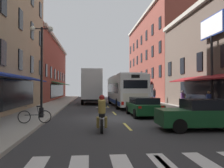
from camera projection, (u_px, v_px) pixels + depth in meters
The scene contains 16 objects.
ground_plane at pixel (119, 119), 15.78m from camera, with size 34.80×80.00×0.10m, color #333335.
lane_centre_dashes at pixel (119, 118), 15.53m from camera, with size 0.14×73.90×0.01m.
sidewalk_left at pixel (27, 118), 15.23m from camera, with size 3.00×80.00×0.14m, color #A39E93.
sidewalk_right at pixel (205, 116), 16.33m from camera, with size 3.00×80.00×0.14m, color #A39E93.
billboard_sign at pixel (212, 37), 17.73m from camera, with size 0.40×3.30×7.17m.
transit_bus at pixel (124, 90), 26.08m from camera, with size 2.75×12.11×3.32m.
box_truck at pixel (92, 87), 30.01m from camera, with size 2.50×7.22×4.17m.
sedan_near at pixel (143, 106), 16.89m from camera, with size 1.97×4.33×1.32m.
sedan_mid at pixel (208, 114), 11.38m from camera, with size 4.75×2.08×1.44m.
sedan_far at pixel (89, 96), 39.80m from camera, with size 1.95×4.65×1.37m.
motorcycle_rider at pixel (102, 115), 11.10m from camera, with size 0.62×2.07×1.66m.
bicycle_near at pixel (35, 116), 12.50m from camera, with size 1.71×0.48×0.91m.
pedestrian_near at pixel (183, 99), 22.37m from camera, with size 0.51×0.48×1.61m.
pedestrian_mid at pixel (154, 95), 29.66m from camera, with size 0.36×0.36×1.83m.
pedestrian_far at pixel (209, 102), 17.33m from camera, with size 0.36×0.36×1.62m.
street_lamp_twin at pixel (42, 67), 15.08m from camera, with size 1.42×0.32×5.73m.
Camera 1 is at (-1.94, -15.70, 1.97)m, focal length 38.56 mm.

